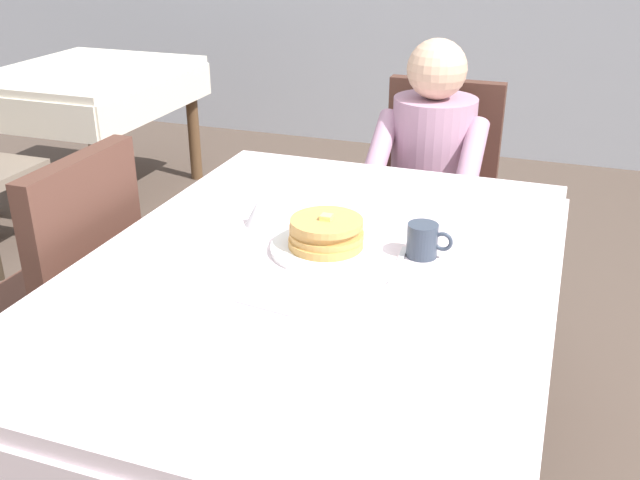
# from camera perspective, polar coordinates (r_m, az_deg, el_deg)

# --- Properties ---
(dining_table_main) EXTENTS (1.12, 1.52, 0.74)m
(dining_table_main) POSITION_cam_1_polar(r_m,az_deg,el_deg) (1.78, -0.20, -4.34)
(dining_table_main) COLOR silver
(dining_table_main) RESTS_ON ground
(chair_diner) EXTENTS (0.44, 0.45, 0.93)m
(chair_diner) POSITION_cam_1_polar(r_m,az_deg,el_deg) (2.85, 9.16, 4.15)
(chair_diner) COLOR #4C2D23
(chair_diner) RESTS_ON ground
(diner_person) EXTENTS (0.40, 0.43, 1.12)m
(diner_person) POSITION_cam_1_polar(r_m,az_deg,el_deg) (2.66, 8.71, 5.85)
(diner_person) COLOR #B2849E
(diner_person) RESTS_ON ground
(chair_left_side) EXTENTS (0.45, 0.44, 0.93)m
(chair_left_side) POSITION_cam_1_polar(r_m,az_deg,el_deg) (2.19, -19.57, -3.58)
(chair_left_side) COLOR #4C2D23
(chair_left_side) RESTS_ON ground
(plate_breakfast) EXTENTS (0.28, 0.28, 0.02)m
(plate_breakfast) POSITION_cam_1_polar(r_m,az_deg,el_deg) (1.79, 0.49, -0.63)
(plate_breakfast) COLOR white
(plate_breakfast) RESTS_ON dining_table_main
(breakfast_stack) EXTENTS (0.19, 0.19, 0.08)m
(breakfast_stack) POSITION_cam_1_polar(r_m,az_deg,el_deg) (1.77, 0.43, 0.62)
(breakfast_stack) COLOR tan
(breakfast_stack) RESTS_ON plate_breakfast
(cup_coffee) EXTENTS (0.11, 0.08, 0.08)m
(cup_coffee) POSITION_cam_1_polar(r_m,az_deg,el_deg) (1.77, 8.20, -0.03)
(cup_coffee) COLOR #333D4C
(cup_coffee) RESTS_ON dining_table_main
(syrup_pitcher) EXTENTS (0.08, 0.08, 0.07)m
(syrup_pitcher) POSITION_cam_1_polar(r_m,az_deg,el_deg) (1.94, -4.85, 2.26)
(syrup_pitcher) COLOR silver
(syrup_pitcher) RESTS_ON dining_table_main
(fork_left_of_plate) EXTENTS (0.02, 0.18, 0.00)m
(fork_left_of_plate) POSITION_cam_1_polar(r_m,az_deg,el_deg) (1.84, -5.31, -0.19)
(fork_left_of_plate) COLOR silver
(fork_left_of_plate) RESTS_ON dining_table_main
(knife_right_of_plate) EXTENTS (0.03, 0.20, 0.00)m
(knife_right_of_plate) POSITION_cam_1_polar(r_m,az_deg,el_deg) (1.73, 6.23, -1.97)
(knife_right_of_plate) COLOR silver
(knife_right_of_plate) RESTS_ON dining_table_main
(spoon_near_edge) EXTENTS (0.15, 0.03, 0.00)m
(spoon_near_edge) POSITION_cam_1_polar(r_m,az_deg,el_deg) (1.54, -4.33, -5.41)
(spoon_near_edge) COLOR silver
(spoon_near_edge) RESTS_ON dining_table_main
(napkin_folded) EXTENTS (0.17, 0.13, 0.01)m
(napkin_folded) POSITION_cam_1_polar(r_m,az_deg,el_deg) (1.77, -10.37, -1.49)
(napkin_folded) COLOR white
(napkin_folded) RESTS_ON dining_table_main
(background_table_far) EXTENTS (0.92, 1.12, 0.74)m
(background_table_far) POSITION_cam_1_polar(r_m,az_deg,el_deg) (4.20, -17.99, 11.26)
(background_table_far) COLOR silver
(background_table_far) RESTS_ON ground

